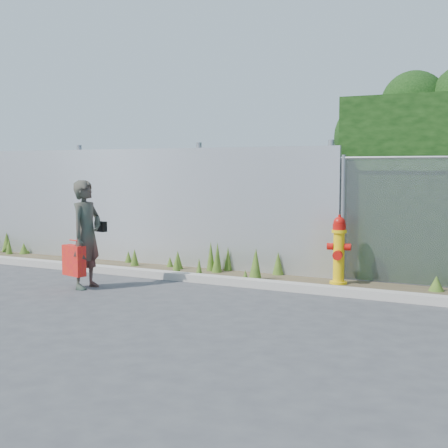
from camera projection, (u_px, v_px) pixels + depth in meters
ground at (195, 311)px, 8.05m from camera, size 80.00×80.00×0.00m
curb at (253, 283)px, 9.63m from camera, size 16.00×0.22×0.12m
weed_strip at (264, 271)px, 10.32m from camera, size 16.00×1.32×0.55m
corrugated_fence at (127, 206)px, 12.09m from camera, size 8.50×0.21×2.30m
fire_hydrant at (339, 251)px, 9.76m from camera, size 0.37×0.33×1.11m
woman at (86, 234)px, 9.49m from camera, size 0.42×0.62×1.65m
red_tote_bag at (74, 260)px, 9.44m from camera, size 0.42×0.15×0.55m
black_shoulder_bag at (101, 226)px, 9.66m from camera, size 0.21×0.09×0.16m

